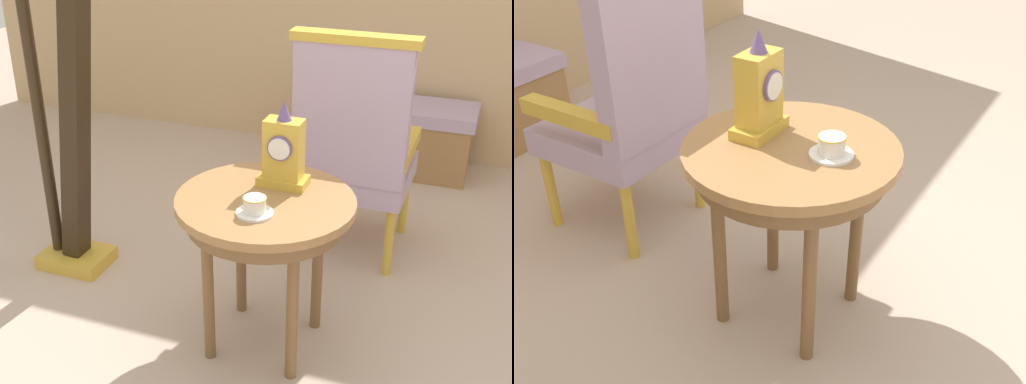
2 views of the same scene
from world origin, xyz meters
The scene contains 5 objects.
ground_plane centered at (0.00, 0.00, 0.00)m, with size 10.00×10.00×0.00m, color #BCA38E.
side_table centered at (-0.01, -0.01, 0.58)m, with size 0.68×0.68×0.66m.
teacup_left centered at (0.00, -0.14, 0.69)m, with size 0.14×0.14×0.07m.
mantel_clock centered at (0.02, 0.12, 0.79)m, with size 0.19×0.11×0.34m.
armchair centered at (0.15, 0.79, 0.59)m, with size 0.56×0.53×1.14m.
Camera 2 is at (-1.48, -0.84, 1.55)m, focal length 43.70 mm.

